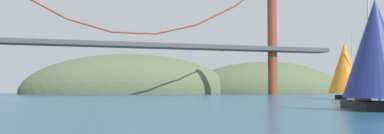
{
  "coord_description": "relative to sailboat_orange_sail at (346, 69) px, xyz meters",
  "views": [
    {
      "loc": [
        -16.32,
        -16.52,
        1.86
      ],
      "look_at": [
        0.0,
        38.92,
        4.95
      ],
      "focal_mm": 38.2,
      "sensor_mm": 36.0,
      "label": 1
    }
  ],
  "objects": [
    {
      "name": "suspension_bridge",
      "position": [
        -30.24,
        49.92,
        10.23
      ],
      "size": [
        119.95,
        6.0,
        36.02
      ],
      "color": "brown",
      "rests_on": "ground_plane"
    },
    {
      "name": "sailboat_navy_sail",
      "position": [
        -21.76,
        -32.75,
        -0.37
      ],
      "size": [
        7.51,
        10.53,
        10.14
      ],
      "color": "black",
      "rests_on": "ground_plane"
    },
    {
      "name": "sailboat_orange_sail",
      "position": [
        0.0,
        0.0,
        0.0
      ],
      "size": [
        6.5,
        10.11,
        11.55
      ],
      "color": "#191E4C",
      "rests_on": "ground_plane"
    },
    {
      "name": "headland_center",
      "position": [
        -25.24,
        89.92,
        -5.35
      ],
      "size": [
        78.9,
        44.0,
        29.34
      ],
      "primitive_type": "ellipsoid",
      "color": "#4C5B3D",
      "rests_on": "ground_plane"
    },
    {
      "name": "headland_right",
      "position": [
        29.76,
        89.92,
        -5.35
      ],
      "size": [
        66.29,
        44.0,
        25.74
      ],
      "primitive_type": "ellipsoid",
      "color": "#4C5B3D",
      "rests_on": "ground_plane"
    }
  ]
}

